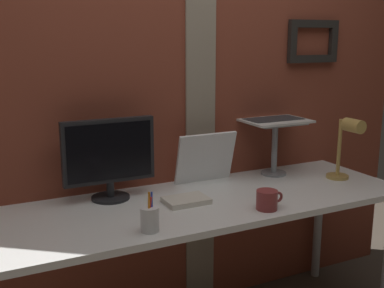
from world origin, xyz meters
TOP-DOWN VIEW (x-y plane):
  - brick_wall_back at (0.00, 0.44)m, footprint 3.00×0.16m
  - desk at (-0.00, 0.05)m, footprint 2.04×0.66m
  - monitor at (-0.37, 0.26)m, footprint 0.43×0.18m
  - laptop_stand at (0.56, 0.26)m, footprint 0.28×0.22m
  - laptop at (0.56, 0.33)m, footprint 0.35×0.29m
  - whiteboard_panel at (0.15, 0.30)m, footprint 0.32×0.09m
  - desk_lamp at (0.83, -0.00)m, footprint 0.12×0.20m
  - pen_cup at (-0.35, -0.18)m, footprint 0.07×0.07m
  - coffee_mug at (0.21, -0.18)m, footprint 0.13×0.09m
  - paper_clutter_stack at (-0.08, 0.05)m, footprint 0.20×0.14m

SIDE VIEW (x-z plane):
  - desk at x=0.00m, z-range 0.30..1.04m
  - paper_clutter_stack at x=-0.08m, z-range 0.74..0.76m
  - coffee_mug at x=0.21m, z-range 0.74..0.82m
  - pen_cup at x=-0.35m, z-range 0.71..0.87m
  - whiteboard_panel at x=0.15m, z-range 0.73..1.00m
  - laptop_stand at x=0.56m, z-range 0.79..1.08m
  - desk_lamp at x=0.83m, z-range 0.78..1.11m
  - monitor at x=-0.37m, z-range 0.76..1.14m
  - laptop at x=0.56m, z-range 0.98..1.19m
  - brick_wall_back at x=0.00m, z-range 0.00..2.43m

